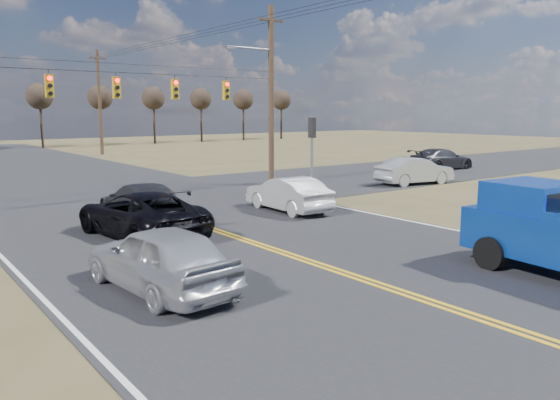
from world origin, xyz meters
TOP-DOWN VIEW (x-y plane):
  - ground at (0.00, 0.00)m, footprint 160.00×160.00m
  - road_main at (0.00, 10.00)m, footprint 14.00×120.00m
  - road_cross at (0.00, 18.00)m, footprint 120.00×12.00m
  - signal_gantry at (0.50, 17.79)m, footprint 19.60×4.83m
  - utility_poles at (0.00, 17.00)m, footprint 19.60×58.32m
  - treeline at (0.00, 26.96)m, footprint 87.00×117.80m
  - silver_suv at (-4.39, 4.32)m, footprint 2.27×4.86m
  - black_suv at (-2.43, 10.02)m, footprint 3.10×5.76m
  - white_car_queue at (4.47, 10.70)m, footprint 1.80×4.55m
  - dgrey_car_queue at (-1.44, 12.21)m, footprint 2.60×5.45m
  - cross_car_east_near at (15.66, 13.00)m, footprint 2.38×4.96m
  - cross_car_east_far at (23.72, 17.07)m, footprint 2.49×5.42m

SIDE VIEW (x-z plane):
  - ground at x=0.00m, z-range 0.00..0.00m
  - road_main at x=0.00m, z-range -0.01..0.01m
  - road_cross at x=0.00m, z-range -0.01..0.01m
  - white_car_queue at x=4.47m, z-range 0.00..1.47m
  - dgrey_car_queue at x=-1.44m, z-range 0.00..1.53m
  - cross_car_east_far at x=23.72m, z-range 0.00..1.54m
  - black_suv at x=-2.43m, z-range 0.00..1.54m
  - cross_car_east_near at x=15.66m, z-range 0.00..1.57m
  - silver_suv at x=-4.39m, z-range 0.00..1.61m
  - signal_gantry at x=0.50m, z-range 0.06..10.06m
  - utility_poles at x=0.00m, z-range 0.23..10.23m
  - treeline at x=0.00m, z-range 2.00..9.40m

